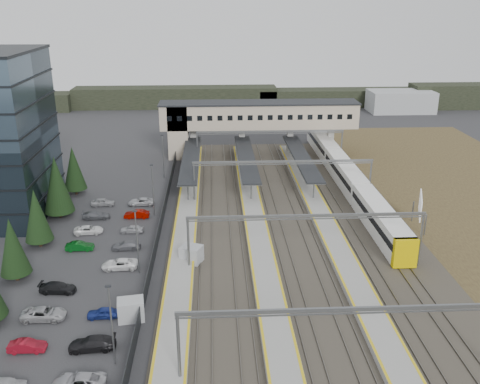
{
  "coord_description": "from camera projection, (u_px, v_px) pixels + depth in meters",
  "views": [
    {
      "loc": [
        1.23,
        -65.43,
        31.12
      ],
      "look_at": [
        4.95,
        8.72,
        4.0
      ],
      "focal_mm": 40.0,
      "sensor_mm": 36.0,
      "label": 1
    }
  ],
  "objects": [
    {
      "name": "lampposts",
      "position": [
        146.0,
        210.0,
        71.31
      ],
      "size": [
        0.5,
        53.25,
        8.07
      ],
      "color": "slate",
      "rests_on": "ground"
    },
    {
      "name": "relay_cabin_far",
      "position": [
        191.0,
        255.0,
        66.09
      ],
      "size": [
        3.12,
        2.9,
        2.29
      ],
      "color": "#9FA2A5",
      "rests_on": "ground"
    },
    {
      "name": "train",
      "position": [
        346.0,
        175.0,
        92.77
      ],
      "size": [
        2.96,
        61.87,
        3.73
      ],
      "color": "white",
      "rests_on": "ground"
    },
    {
      "name": "gantries",
      "position": [
        293.0,
        192.0,
        73.32
      ],
      "size": [
        28.4,
        62.28,
        7.17
      ],
      "color": "slate",
      "rests_on": "ground"
    },
    {
      "name": "canopies",
      "position": [
        246.0,
        158.0,
        96.31
      ],
      "size": [
        23.1,
        30.0,
        3.28
      ],
      "color": "black",
      "rests_on": "ground"
    },
    {
      "name": "footbridge",
      "position": [
        245.0,
        118.0,
        109.04
      ],
      "size": [
        40.4,
        6.4,
        11.2
      ],
      "color": "#B9A892",
      "rests_on": "ground"
    },
    {
      "name": "billboard",
      "position": [
        420.0,
        206.0,
        75.35
      ],
      "size": [
        2.09,
        5.64,
        5.02
      ],
      "color": "slate",
      "rests_on": "ground"
    },
    {
      "name": "car_park",
      "position": [
        95.0,
        267.0,
        64.27
      ],
      "size": [
        10.62,
        44.56,
        1.28
      ],
      "color": "#A9AAAD",
      "rests_on": "ground"
    },
    {
      "name": "rail_corridor",
      "position": [
        272.0,
        224.0,
        77.03
      ],
      "size": [
        34.0,
        90.0,
        0.92
      ],
      "color": "#3A352E",
      "rests_on": "ground"
    },
    {
      "name": "ground",
      "position": [
        207.0,
        243.0,
        72.0
      ],
      "size": [
        220.0,
        220.0,
        0.0
      ],
      "primitive_type": "plane",
      "color": "#2B2B2D",
      "rests_on": "ground"
    },
    {
      "name": "fence",
      "position": [
        161.0,
        222.0,
        76.04
      ],
      "size": [
        0.08,
        90.0,
        2.0
      ],
      "color": "#26282B",
      "rests_on": "ground"
    },
    {
      "name": "relay_cabin_near",
      "position": [
        131.0,
        310.0,
        54.54
      ],
      "size": [
        2.94,
        2.34,
        2.22
      ],
      "color": "#9FA2A5",
      "rests_on": "ground"
    },
    {
      "name": "conifer_row",
      "position": [
        27.0,
        224.0,
        65.68
      ],
      "size": [
        4.42,
        49.82,
        9.5
      ],
      "color": "black",
      "rests_on": "ground"
    },
    {
      "name": "treeline_far",
      "position": [
        289.0,
        98.0,
        158.67
      ],
      "size": [
        170.0,
        19.0,
        7.0
      ],
      "color": "black",
      "rests_on": "ground"
    }
  ]
}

